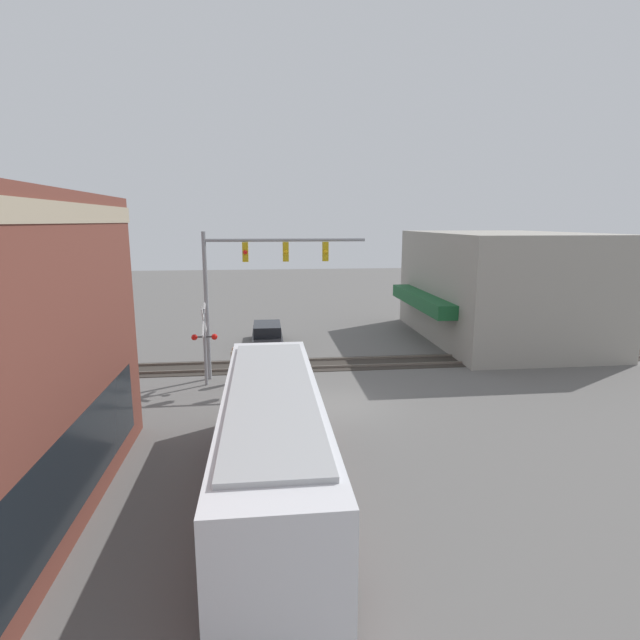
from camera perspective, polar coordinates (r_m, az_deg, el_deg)
name	(u,v)px	position (r m, az deg, el deg)	size (l,w,h in m)	color
ground_plane	(338,405)	(20.97, 2.05, -9.72)	(120.00, 120.00, 0.00)	#605E5B
shop_building	(499,286)	(33.99, 19.79, 3.64)	(13.63, 10.35, 6.80)	gray
city_bus	(272,439)	(13.84, -5.45, -13.37)	(11.25, 2.59, 3.16)	silver
traffic_signal_gantry	(254,270)	(23.68, -7.50, 5.63)	(0.42, 7.61, 7.04)	gray
crossing_signal	(205,337)	(23.40, -13.06, -1.90)	(1.41, 1.18, 3.81)	gray
rail_track_near	(321,364)	(26.60, 0.13, -5.07)	(2.60, 60.00, 0.15)	#332D28
parked_car_black	(267,335)	(30.80, -6.05, -1.68)	(4.86, 1.82, 1.37)	black
pedestrian_at_crossing	(235,365)	(23.78, -9.73, -5.05)	(0.34, 0.34, 1.75)	#2D3351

